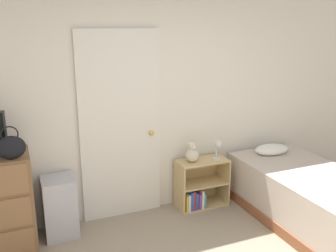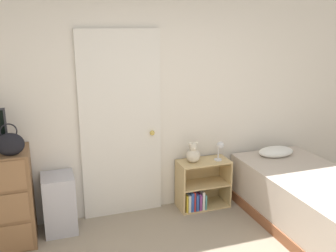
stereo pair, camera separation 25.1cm
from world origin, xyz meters
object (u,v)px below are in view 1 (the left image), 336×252
object	(u,v)px
bookshelf	(198,188)
teddy_bear	(192,153)
storage_bin	(60,207)
bed	(307,196)
handbag	(11,147)
desk_lamp	(218,146)

from	to	relation	value
bookshelf	teddy_bear	bearing A→B (deg)	-178.09
storage_bin	teddy_bear	world-z (taller)	teddy_bear
teddy_bear	bed	distance (m)	1.37
bookshelf	bed	size ratio (longest dim) A/B	0.32
handbag	storage_bin	distance (m)	0.89
bookshelf	desk_lamp	distance (m)	0.56
storage_bin	teddy_bear	bearing A→B (deg)	0.74
storage_bin	desk_lamp	bearing A→B (deg)	-0.67
storage_bin	teddy_bear	size ratio (longest dim) A/B	2.54
bookshelf	bed	xyz separation A→B (m)	(0.97, -0.78, 0.06)
teddy_bear	desk_lamp	size ratio (longest dim) A/B	1.07
bed	teddy_bear	bearing A→B (deg)	143.60
storage_bin	bookshelf	world-z (taller)	storage_bin
bookshelf	desk_lamp	xyz separation A→B (m)	(0.23, -0.04, 0.51)
handbag	bed	bearing A→B (deg)	-10.24
desk_lamp	storage_bin	bearing A→B (deg)	179.33
bookshelf	desk_lamp	world-z (taller)	desk_lamp
handbag	bed	distance (m)	3.12
handbag	teddy_bear	size ratio (longest dim) A/B	1.25
teddy_bear	desk_lamp	xyz separation A→B (m)	(0.32, -0.04, 0.05)
handbag	desk_lamp	bearing A→B (deg)	5.07
handbag	bookshelf	size ratio (longest dim) A/B	0.50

